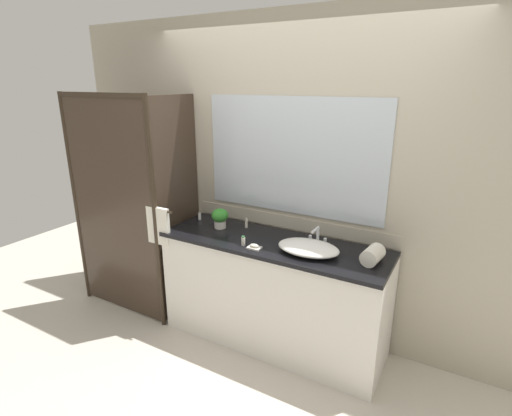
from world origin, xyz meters
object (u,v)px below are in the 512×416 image
sink_basin (308,248)px  amenity_bottle_conditioner (243,241)px  faucet (317,238)px  potted_plant (220,217)px  amenity_bottle_shampoo (246,223)px  rolled_towel_near_edge (373,255)px  soap_dish (254,247)px  amenity_bottle_lotion (200,216)px

sink_basin → amenity_bottle_conditioner: same height
sink_basin → amenity_bottle_conditioner: bearing=-165.8°
faucet → potted_plant: bearing=-175.4°
faucet → amenity_bottle_shampoo: size_ratio=2.01×
sink_basin → rolled_towel_near_edge: (0.45, 0.05, 0.02)m
soap_dish → amenity_bottle_shampoo: bearing=128.4°
sink_basin → rolled_towel_near_edge: rolled_towel_near_edge is taller
amenity_bottle_shampoo → amenity_bottle_lotion: bearing=-175.7°
potted_plant → amenity_bottle_conditioner: potted_plant is taller
potted_plant → amenity_bottle_lotion: potted_plant is taller
soap_dish → amenity_bottle_lotion: (-0.74, 0.31, 0.02)m
amenity_bottle_lotion → rolled_towel_near_edge: (1.56, -0.13, 0.03)m
soap_dish → amenity_bottle_lotion: amenity_bottle_lotion is taller
sink_basin → potted_plant: bearing=172.9°
soap_dish → potted_plant: bearing=153.2°
soap_dish → amenity_bottle_conditioner: 0.10m
potted_plant → amenity_bottle_lotion: bearing=164.3°
sink_basin → amenity_bottle_shampoo: 0.69m
amenity_bottle_conditioner → amenity_bottle_lotion: 0.71m
potted_plant → amenity_bottle_conditioner: (0.37, -0.23, -0.06)m
amenity_bottle_lotion → amenity_bottle_conditioner: bearing=-25.3°
amenity_bottle_lotion → faucet: bearing=-0.5°
amenity_bottle_conditioner → sink_basin: bearing=14.2°
amenity_bottle_shampoo → rolled_towel_near_edge: (1.10, -0.17, 0.02)m
potted_plant → soap_dish: 0.53m
potted_plant → amenity_bottle_lotion: (-0.28, 0.08, -0.06)m
potted_plant → amenity_bottle_conditioner: size_ratio=2.23×
potted_plant → rolled_towel_near_edge: potted_plant is taller
faucet → amenity_bottle_shampoo: faucet is taller
amenity_bottle_shampoo → potted_plant: bearing=-149.3°
sink_basin → soap_dish: (-0.37, -0.13, -0.02)m
sink_basin → potted_plant: potted_plant is taller
sink_basin → soap_dish: sink_basin is taller
sink_basin → faucet: faucet is taller
soap_dish → amenity_bottle_shampoo: (-0.28, 0.35, 0.03)m
potted_plant → soap_dish: bearing=-26.8°
sink_basin → potted_plant: size_ratio=2.72×
amenity_bottle_conditioner → amenity_bottle_lotion: bearing=154.7°
amenity_bottle_shampoo → rolled_towel_near_edge: bearing=-8.8°
faucet → amenity_bottle_lotion: size_ratio=2.37×
faucet → amenity_bottle_shampoo: bearing=176.0°
faucet → amenity_bottle_conditioner: bearing=-148.4°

